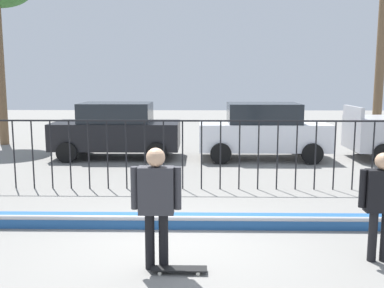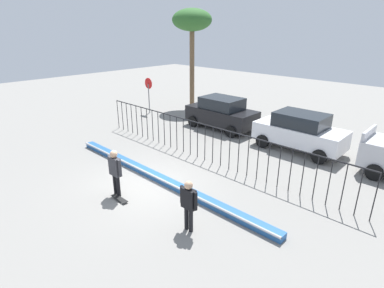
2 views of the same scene
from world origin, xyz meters
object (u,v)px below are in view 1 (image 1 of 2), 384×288
skateboard (179,269)px  camera_operator (381,197)px  parked_car_white (263,130)px  skateboarder (156,197)px  parked_car_black (117,130)px

skateboard → camera_operator: camera_operator is taller
camera_operator → parked_car_white: size_ratio=0.39×
parked_car_white → skateboarder: bearing=-111.0°
parked_car_black → camera_operator: bearing=-60.0°
parked_car_black → parked_car_white: same height
parked_car_white → parked_car_black: bearing=175.0°
camera_operator → skateboarder: bearing=47.4°
parked_car_black → skateboard: bearing=-77.1°
camera_operator → parked_car_black: parked_car_black is taller
skateboarder → parked_car_black: 9.20m
skateboard → parked_car_white: parked_car_white is taller
parked_car_white → skateboard: bearing=-108.8°
camera_operator → parked_car_black: size_ratio=0.39×
skateboard → parked_car_black: bearing=104.6°
skateboarder → parked_car_black: bearing=82.2°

